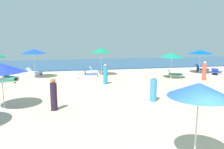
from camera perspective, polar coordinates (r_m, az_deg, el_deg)
The scene contains 20 objects.
ocean at distance 29.21m, azimuth -4.58°, elevation 2.78°, with size 60.00×10.20×0.12m, color #224F83.
umbrella_1 at distance 19.97m, azimuth 14.91°, elevation 4.79°, with size 2.01×2.01×2.26m.
lounge_chair_1_0 at distance 20.99m, azimuth 15.51°, elevation 0.11°, with size 1.42×0.99×0.71m.
umbrella_3 at distance 6.92m, azimuth 21.20°, elevation -3.65°, with size 1.81×1.81×2.47m.
lounge_chair_4_0 at distance 20.79m, azimuth -24.44°, elevation -0.58°, with size 1.45×1.22×0.68m.
lounge_chair_4_1 at distance 19.43m, azimuth -25.72°, elevation -1.34°, with size 1.49×1.00×0.76m.
umbrella_5 at distance 12.74m, azimuth -26.32°, elevation 1.54°, with size 2.23×2.23×2.38m.
umbrella_6 at distance 20.73m, azimuth -2.79°, elevation 6.17°, with size 1.83×1.83×2.56m.
lounge_chair_6_0 at distance 20.67m, azimuth -5.70°, elevation 0.19°, with size 1.40×0.65×0.73m.
lounge_chair_6_1 at distance 21.99m, azimuth -3.88°, elevation 0.91°, with size 1.56×0.77×0.75m.
umbrella_7 at distance 20.67m, azimuth -19.27°, elevation 5.57°, with size 2.14×2.14×2.56m.
lounge_chair_7_0 at distance 22.53m, azimuth -19.13°, elevation 0.55°, with size 1.58×1.09×0.69m.
umbrella_8 at distance 23.63m, azimuth 21.54°, elevation 5.37°, with size 2.35×2.35×2.30m.
lounge_chair_8_0 at distance 23.67m, azimuth 25.00°, elevation 0.59°, with size 1.43×1.27×0.68m.
lounge_chair_8_1 at distance 24.94m, azimuth 21.77°, elevation 1.30°, with size 1.31×0.70×0.76m.
beachgoer_0 at distance 17.33m, azimuth -1.69°, elevation -0.08°, with size 0.44×0.44×1.57m.
beachgoer_1 at distance 20.39m, azimuth 22.36°, elevation 0.73°, with size 0.46×0.46×1.59m.
beachgoer_2 at distance 11.76m, azimuth -14.56°, elevation -5.12°, with size 0.41×0.41×1.65m.
beachgoer_4 at distance 13.14m, azimuth 10.44°, elevation -3.74°, with size 0.54×0.54×1.52m.
cooler_box_0 at distance 19.88m, azimuth -9.21°, elevation -0.48°, with size 0.52×0.34×0.36m, color silver.
Camera 1 is at (-3.14, -3.89, 3.83)m, focal length 36.06 mm.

